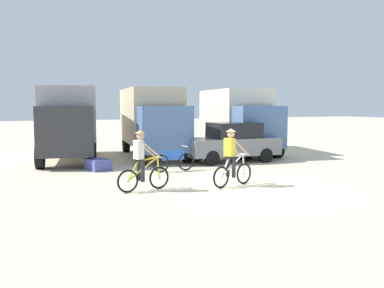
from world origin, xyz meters
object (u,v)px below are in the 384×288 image
object	(u,v)px
box_truck_cream_rv	(237,117)
cyclist_orange_shirt	(142,163)
sedan_parked	(232,142)
box_truck_grey_hauler	(69,119)
cyclist_cowboy_hat	(232,160)
supply_crate	(98,165)
box_truck_tan_camper	(152,118)
bicycle_spare	(174,161)

from	to	relation	value
box_truck_cream_rv	cyclist_orange_shirt	xyz separation A→B (m)	(-7.61, -7.91, -1.03)
box_truck_cream_rv	sedan_parked	distance (m)	3.97
box_truck_grey_hauler	cyclist_cowboy_hat	xyz separation A→B (m)	(3.83, -8.72, -1.03)
box_truck_grey_hauler	cyclist_cowboy_hat	size ratio (longest dim) A/B	3.87
supply_crate	sedan_parked	bearing A→B (deg)	1.37
box_truck_tan_camper	bicycle_spare	xyz separation A→B (m)	(-0.72, -4.91, -1.48)
supply_crate	box_truck_tan_camper	bearing A→B (deg)	46.24
cyclist_cowboy_hat	box_truck_grey_hauler	bearing A→B (deg)	113.71
box_truck_grey_hauler	sedan_parked	distance (m)	7.58
box_truck_cream_rv	cyclist_orange_shirt	distance (m)	11.02
bicycle_spare	supply_crate	bearing A→B (deg)	151.19
box_truck_grey_hauler	cyclist_cowboy_hat	distance (m)	9.58
box_truck_tan_camper	cyclist_orange_shirt	world-z (taller)	box_truck_tan_camper
box_truck_grey_hauler	box_truck_cream_rv	xyz separation A→B (m)	(8.65, -0.41, 0.00)
bicycle_spare	box_truck_grey_hauler	bearing A→B (deg)	121.52
box_truck_tan_camper	cyclist_cowboy_hat	size ratio (longest dim) A/B	3.83
bicycle_spare	supply_crate	distance (m)	2.98
cyclist_orange_shirt	box_truck_grey_hauler	bearing A→B (deg)	97.15
box_truck_cream_rv	cyclist_cowboy_hat	bearing A→B (deg)	-120.13
box_truck_grey_hauler	bicycle_spare	size ratio (longest dim) A/B	4.07
box_truck_tan_camper	supply_crate	size ratio (longest dim) A/B	7.49
bicycle_spare	supply_crate	world-z (taller)	bicycle_spare
cyclist_orange_shirt	cyclist_cowboy_hat	distance (m)	2.81
box_truck_tan_camper	cyclist_orange_shirt	size ratio (longest dim) A/B	3.83
box_truck_grey_hauler	box_truck_tan_camper	size ratio (longest dim) A/B	1.01
box_truck_tan_camper	sedan_parked	bearing A→B (deg)	-51.53
cyclist_cowboy_hat	supply_crate	bearing A→B (deg)	123.25
sedan_parked	bicycle_spare	bearing A→B (deg)	-154.96
cyclist_cowboy_hat	box_truck_tan_camper	bearing A→B (deg)	89.33
box_truck_cream_rv	cyclist_cowboy_hat	xyz separation A→B (m)	(-4.82, -8.31, -1.03)
box_truck_tan_camper	sedan_parked	distance (m)	4.37
cyclist_orange_shirt	cyclist_cowboy_hat	xyz separation A→B (m)	(2.79, -0.40, 0.00)
box_truck_cream_rv	cyclist_orange_shirt	bearing A→B (deg)	-133.90
cyclist_cowboy_hat	bicycle_spare	size ratio (longest dim) A/B	1.05
box_truck_tan_camper	box_truck_grey_hauler	bearing A→B (deg)	175.49
cyclist_orange_shirt	supply_crate	size ratio (longest dim) A/B	1.95
box_truck_cream_rv	bicycle_spare	world-z (taller)	box_truck_cream_rv
supply_crate	cyclist_cowboy_hat	bearing A→B (deg)	-56.75
box_truck_cream_rv	box_truck_grey_hauler	bearing A→B (deg)	177.28
box_truck_tan_camper	box_truck_cream_rv	world-z (taller)	same
bicycle_spare	supply_crate	size ratio (longest dim) A/B	1.86
sedan_parked	bicycle_spare	distance (m)	3.76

